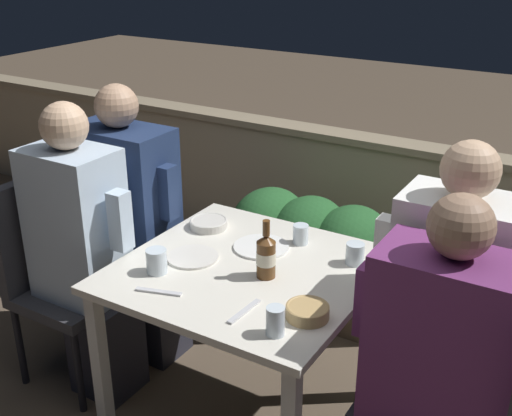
# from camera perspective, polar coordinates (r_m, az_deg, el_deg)

# --- Properties ---
(ground_plane) EXTENTS (16.00, 16.00, 0.00)m
(ground_plane) POSITION_cam_1_polar(r_m,az_deg,el_deg) (2.86, -0.74, -18.04)
(ground_plane) COLOR brown
(parapet_wall) EXTENTS (9.00, 0.18, 0.82)m
(parapet_wall) POSITION_cam_1_polar(r_m,az_deg,el_deg) (3.81, 11.30, 0.12)
(parapet_wall) COLOR gray
(parapet_wall) RESTS_ON ground_plane
(dining_table) EXTENTS (0.93, 0.90, 0.72)m
(dining_table) POSITION_cam_1_polar(r_m,az_deg,el_deg) (2.49, -0.81, -7.15)
(dining_table) COLOR silver
(dining_table) RESTS_ON ground_plane
(planter_hedge) EXTENTS (0.87, 0.47, 0.63)m
(planter_hedge) POSITION_cam_1_polar(r_m,az_deg,el_deg) (3.40, 4.67, -3.55)
(planter_hedge) COLOR brown
(planter_hedge) RESTS_ON ground_plane
(chair_left_near) EXTENTS (0.43, 0.42, 0.94)m
(chair_left_near) POSITION_cam_1_polar(r_m,az_deg,el_deg) (2.95, -17.53, -4.68)
(chair_left_near) COLOR #333338
(chair_left_near) RESTS_ON ground_plane
(person_blue_shirt) EXTENTS (0.47, 0.26, 1.29)m
(person_blue_shirt) POSITION_cam_1_polar(r_m,az_deg,el_deg) (2.77, -14.98, -3.91)
(person_blue_shirt) COLOR #282833
(person_blue_shirt) RESTS_ON ground_plane
(chair_left_far) EXTENTS (0.43, 0.42, 0.94)m
(chair_left_far) POSITION_cam_1_polar(r_m,az_deg,el_deg) (3.16, -13.57, -2.30)
(chair_left_far) COLOR #333338
(chair_left_far) RESTS_ON ground_plane
(person_navy_jumper) EXTENTS (0.51, 0.26, 1.30)m
(person_navy_jumper) POSITION_cam_1_polar(r_m,az_deg,el_deg) (2.99, -10.98, -1.54)
(person_navy_jumper) COLOR #282833
(person_navy_jumper) RESTS_ON ground_plane
(chair_right_near) EXTENTS (0.43, 0.42, 0.94)m
(chair_right_near) POSITION_cam_1_polar(r_m,az_deg,el_deg) (2.14, 20.34, -16.87)
(chair_right_near) COLOR #333338
(chair_right_near) RESTS_ON ground_plane
(person_purple_stripe) EXTENTS (0.51, 0.26, 1.23)m
(person_purple_stripe) POSITION_cam_1_polar(r_m,az_deg,el_deg) (2.13, 15.14, -14.23)
(person_purple_stripe) COLOR #282833
(person_purple_stripe) RESTS_ON ground_plane
(chair_right_far) EXTENTS (0.43, 0.42, 0.94)m
(chair_right_far) POSITION_cam_1_polar(r_m,az_deg,el_deg) (2.39, 20.54, -12.32)
(chair_right_far) COLOR #333338
(chair_right_far) RESTS_ON ground_plane
(person_white_polo) EXTENTS (0.48, 0.26, 1.30)m
(person_white_polo) POSITION_cam_1_polar(r_m,az_deg,el_deg) (2.36, 16.11, -9.20)
(person_white_polo) COLOR #282833
(person_white_polo) RESTS_ON ground_plane
(beer_bottle) EXTENTS (0.07, 0.07, 0.23)m
(beer_bottle) POSITION_cam_1_polar(r_m,az_deg,el_deg) (2.34, 0.90, -4.24)
(beer_bottle) COLOR brown
(beer_bottle) RESTS_ON dining_table
(plate_0) EXTENTS (0.20, 0.20, 0.01)m
(plate_0) POSITION_cam_1_polar(r_m,az_deg,el_deg) (2.52, -5.64, -4.36)
(plate_0) COLOR silver
(plate_0) RESTS_ON dining_table
(plate_1) EXTENTS (0.22, 0.22, 0.01)m
(plate_1) POSITION_cam_1_polar(r_m,az_deg,el_deg) (2.58, 0.47, -3.47)
(plate_1) COLOR white
(plate_1) RESTS_ON dining_table
(bowl_0) EXTENTS (0.16, 0.16, 0.04)m
(bowl_0) POSITION_cam_1_polar(r_m,az_deg,el_deg) (2.76, -4.23, -1.33)
(bowl_0) COLOR beige
(bowl_0) RESTS_ON dining_table
(bowl_1) EXTENTS (0.14, 0.14, 0.04)m
(bowl_1) POSITION_cam_1_polar(r_m,az_deg,el_deg) (2.14, 4.59, -9.09)
(bowl_1) COLOR tan
(bowl_1) RESTS_ON dining_table
(glass_cup_0) EXTENTS (0.06, 0.06, 0.10)m
(glass_cup_0) POSITION_cam_1_polar(r_m,az_deg,el_deg) (2.04, 1.73, -10.02)
(glass_cup_0) COLOR silver
(glass_cup_0) RESTS_ON dining_table
(glass_cup_1) EXTENTS (0.08, 0.08, 0.09)m
(glass_cup_1) POSITION_cam_1_polar(r_m,az_deg,el_deg) (2.41, -8.83, -4.69)
(glass_cup_1) COLOR silver
(glass_cup_1) RESTS_ON dining_table
(glass_cup_2) EXTENTS (0.06, 0.06, 0.08)m
(glass_cup_2) POSITION_cam_1_polar(r_m,az_deg,el_deg) (2.61, 3.99, -2.34)
(glass_cup_2) COLOR silver
(glass_cup_2) RESTS_ON dining_table
(glass_cup_3) EXTENTS (0.07, 0.07, 0.08)m
(glass_cup_3) POSITION_cam_1_polar(r_m,az_deg,el_deg) (2.48, 8.79, -4.04)
(glass_cup_3) COLOR silver
(glass_cup_3) RESTS_ON dining_table
(fork_0) EXTENTS (0.03, 0.17, 0.01)m
(fork_0) POSITION_cam_1_polar(r_m,az_deg,el_deg) (2.17, -1.05, -9.16)
(fork_0) COLOR silver
(fork_0) RESTS_ON dining_table
(fork_1) EXTENTS (0.17, 0.07, 0.01)m
(fork_1) POSITION_cam_1_polar(r_m,az_deg,el_deg) (2.30, -8.66, -7.37)
(fork_1) COLOR silver
(fork_1) RESTS_ON dining_table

